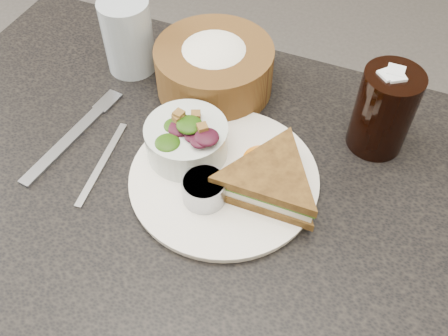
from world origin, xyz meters
name	(u,v)px	position (x,y,z in m)	size (l,w,h in m)	color
dining_table	(199,293)	(0.00, 0.00, 0.38)	(1.00, 0.70, 0.75)	black
dinner_plate	(224,178)	(0.05, 0.02, 0.76)	(0.28, 0.28, 0.01)	white
sandwich	(271,181)	(0.12, 0.02, 0.79)	(0.18, 0.18, 0.05)	brown
salad_bowl	(186,136)	(-0.02, 0.05, 0.80)	(0.12, 0.12, 0.07)	silver
dressing_ramekin	(204,189)	(0.04, -0.02, 0.78)	(0.06, 0.06, 0.04)	#94979E
orange_wedge	(262,154)	(0.09, 0.07, 0.78)	(0.06, 0.06, 0.03)	orange
fork	(68,140)	(-0.21, 0.00, 0.75)	(0.02, 0.21, 0.01)	#9CA1AC
knife	(102,163)	(-0.14, -0.02, 0.75)	(0.01, 0.17, 0.00)	#A1A1A3
bread_basket	(214,62)	(-0.05, 0.21, 0.81)	(0.20, 0.20, 0.11)	brown
cola_glass	(385,108)	(0.24, 0.19, 0.82)	(0.09, 0.09, 0.15)	black
water_glass	(128,36)	(-0.21, 0.21, 0.82)	(0.09, 0.09, 0.13)	#9DABB8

